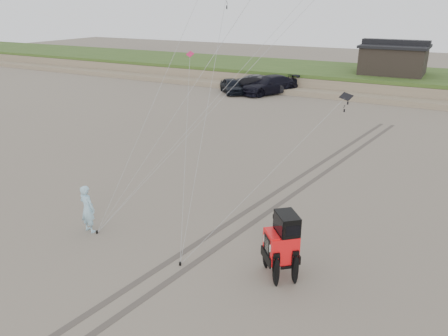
{
  "coord_description": "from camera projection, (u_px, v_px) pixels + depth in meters",
  "views": [
    {
      "loc": [
        8.41,
        -10.58,
        8.45
      ],
      "look_at": [
        1.03,
        3.0,
        2.6
      ],
      "focal_mm": 35.0,
      "sensor_mm": 36.0,
      "label": 1
    }
  ],
  "objects": [
    {
      "name": "truck_b",
      "position": [
        260.0,
        84.0,
        43.71
      ],
      "size": [
        5.34,
        2.94,
        1.67
      ],
      "primitive_type": "imported",
      "rotation": [
        0.0,
        0.0,
        1.81
      ],
      "color": "black",
      "rests_on": "ground"
    },
    {
      "name": "tire_tracks",
      "position": [
        291.0,
        189.0,
        21.12
      ],
      "size": [
        5.22,
        29.74,
        0.01
      ],
      "color": "#4C443D",
      "rests_on": "ground"
    },
    {
      "name": "man",
      "position": [
        87.0,
        209.0,
        16.94
      ],
      "size": [
        0.76,
        0.55,
        1.95
      ],
      "primitive_type": "imported",
      "rotation": [
        0.0,
        0.0,
        3.02
      ],
      "color": "#90C0DF",
      "rests_on": "ground"
    },
    {
      "name": "stake_aux",
      "position": [
        180.0,
        264.0,
        15.0
      ],
      "size": [
        0.08,
        0.08,
        0.12
      ],
      "primitive_type": "cylinder",
      "color": "black",
      "rests_on": "ground"
    },
    {
      "name": "ground",
      "position": [
        158.0,
        258.0,
        15.44
      ],
      "size": [
        160.0,
        160.0,
        0.0
      ],
      "primitive_type": "plane",
      "color": "#6B6054",
      "rests_on": "ground"
    },
    {
      "name": "jeep",
      "position": [
        281.0,
        251.0,
        14.18
      ],
      "size": [
        4.96,
        4.7,
        1.78
      ],
      "primitive_type": null,
      "rotation": [
        0.0,
        0.0,
        -0.85
      ],
      "color": "#FF1417",
      "rests_on": "ground"
    },
    {
      "name": "dune_ridge",
      "position": [
        371.0,
        80.0,
        45.97
      ],
      "size": [
        160.0,
        14.25,
        1.73
      ],
      "color": "#7A6B54",
      "rests_on": "ground"
    },
    {
      "name": "truck_a",
      "position": [
        232.0,
        86.0,
        43.41
      ],
      "size": [
        4.14,
        4.35,
        1.46
      ],
      "primitive_type": "imported",
      "rotation": [
        0.0,
        0.0,
        0.73
      ],
      "color": "black",
      "rests_on": "ground"
    },
    {
      "name": "truck_c",
      "position": [
        269.0,
        85.0,
        43.05
      ],
      "size": [
        5.19,
        6.6,
        1.79
      ],
      "primitive_type": "imported",
      "rotation": [
        0.0,
        0.0,
        -0.51
      ],
      "color": "black",
      "rests_on": "ground"
    },
    {
      "name": "cabin",
      "position": [
        394.0,
        59.0,
        43.82
      ],
      "size": [
        6.4,
        5.4,
        3.35
      ],
      "color": "black",
      "rests_on": "dune_ridge"
    },
    {
      "name": "stake_main",
      "position": [
        97.0,
        232.0,
        17.07
      ],
      "size": [
        0.08,
        0.08,
        0.12
      ],
      "primitive_type": "cylinder",
      "color": "black",
      "rests_on": "ground"
    }
  ]
}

